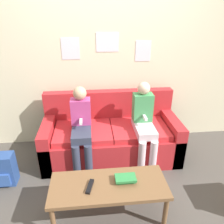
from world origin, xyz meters
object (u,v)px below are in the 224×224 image
at_px(coffee_table, 109,188).
at_px(tv_remote, 90,186).
at_px(person_left, 81,126).
at_px(backpack, 3,170).
at_px(person_right, 144,122).
at_px(couch, 111,137).

distance_m(coffee_table, tv_remote, 0.18).
height_order(coffee_table, person_left, person_left).
height_order(tv_remote, backpack, tv_remote).
bearing_deg(backpack, person_right, 8.28).
xyz_separation_m(tv_remote, backpack, (-0.99, 0.58, -0.21)).
distance_m(person_left, tv_remote, 0.84).
xyz_separation_m(couch, backpack, (-1.28, -0.43, -0.09)).
height_order(coffee_table, backpack, coffee_table).
distance_m(coffee_table, backpack, 1.30).
bearing_deg(tv_remote, backpack, 164.37).
relative_size(coffee_table, tv_remote, 6.19).
xyz_separation_m(coffee_table, person_right, (0.51, 0.80, 0.24)).
relative_size(couch, person_right, 1.66).
relative_size(tv_remote, backpack, 0.45).
height_order(person_right, backpack, person_right).
relative_size(couch, backpack, 4.55).
xyz_separation_m(coffee_table, tv_remote, (-0.17, -0.02, 0.06)).
distance_m(couch, person_left, 0.51).
height_order(person_right, tv_remote, person_right).
relative_size(couch, coffee_table, 1.63).
xyz_separation_m(couch, person_left, (-0.38, -0.19, 0.29)).
bearing_deg(person_right, couch, 154.32).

